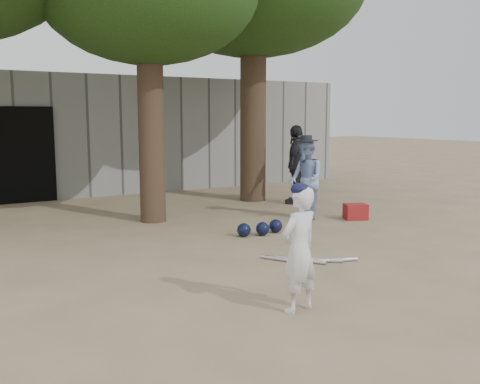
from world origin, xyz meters
TOP-DOWN VIEW (x-y plane):
  - ground at (0.00, 0.00)m, footprint 70.00×70.00m
  - boy_player at (0.09, -1.01)m, footprint 0.52×0.40m
  - spectator_blue at (3.20, 2.88)m, footprint 0.76×0.88m
  - spectator_dark at (4.19, 4.49)m, footprint 1.09×1.00m
  - red_bag at (4.02, 2.35)m, footprint 0.51×0.46m
  - back_building at (-0.00, 10.33)m, footprint 16.00×5.24m
  - helmet_row at (1.70, 2.15)m, footprint 0.87×0.31m
  - bat_pile at (1.34, 0.40)m, footprint 1.09×0.83m

SIDE VIEW (x-z plane):
  - ground at x=0.00m, z-range 0.00..0.00m
  - bat_pile at x=1.34m, z-range 0.00..0.06m
  - helmet_row at x=1.70m, z-range 0.00..0.23m
  - red_bag at x=4.02m, z-range 0.00..0.30m
  - boy_player at x=0.09m, z-range 0.00..1.29m
  - spectator_blue at x=3.20m, z-range 0.00..1.55m
  - spectator_dark at x=4.19m, z-range 0.00..1.78m
  - back_building at x=0.00m, z-range 0.00..3.00m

